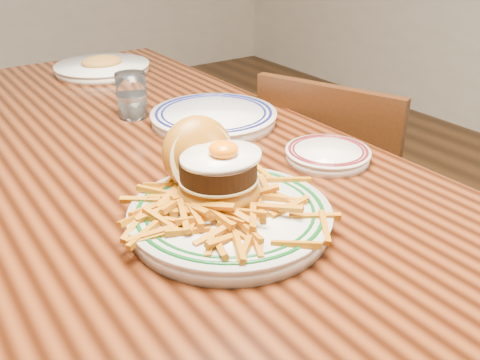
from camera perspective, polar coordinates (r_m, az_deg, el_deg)
table at (r=1.19m, az=-11.39°, el=-0.20°), size 0.85×1.60×0.75m
chair_right at (r=1.54m, az=10.18°, el=-2.84°), size 0.50×0.50×0.82m
main_plate at (r=0.83m, az=-1.68°, el=-1.94°), size 0.32×0.33×0.15m
side_plate at (r=1.07m, az=9.34°, el=2.80°), size 0.17×0.17×0.03m
rear_plate at (r=1.25m, az=-2.82°, el=6.80°), size 0.29×0.29×0.03m
water_glass at (r=1.31m, az=-11.46°, el=8.57°), size 0.07×0.07×0.11m
far_plate at (r=1.72m, az=-14.48°, el=11.59°), size 0.29×0.29×0.05m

